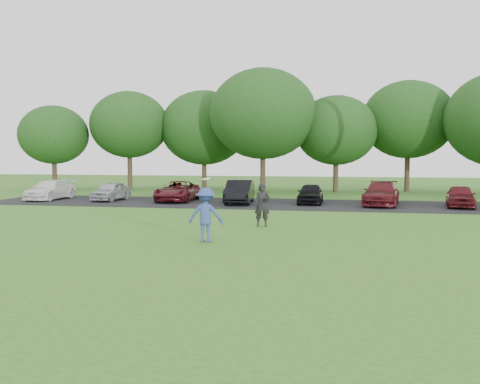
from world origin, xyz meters
name	(u,v)px	position (x,y,z in m)	size (l,w,h in m)	color
ground	(217,243)	(0.00, 0.00, 0.00)	(100.00, 100.00, 0.00)	#31671D
parking_lot	(275,204)	(0.00, 13.00, 0.01)	(32.00, 6.50, 0.03)	black
frisbee_player	(206,215)	(-0.40, 0.19, 0.83)	(1.12, 0.72, 1.97)	#32478D
camera_bystander	(262,205)	(0.74, 3.99, 0.79)	(0.63, 0.48, 1.58)	black
parked_cars	(262,193)	(-0.71, 13.05, 0.61)	(28.02, 4.66, 1.26)	white
tree_row	(315,123)	(1.51, 22.76, 4.91)	(42.39, 9.85, 8.64)	#38281C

